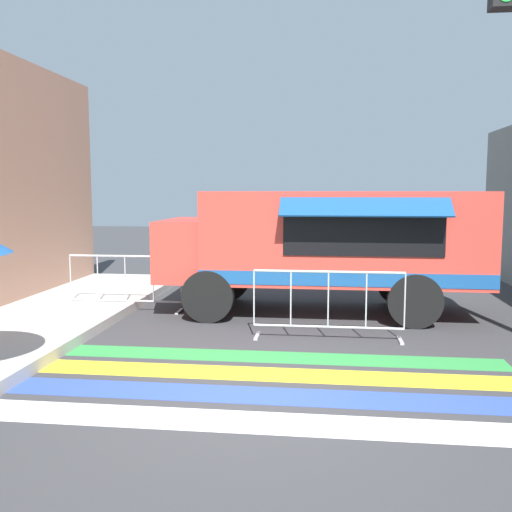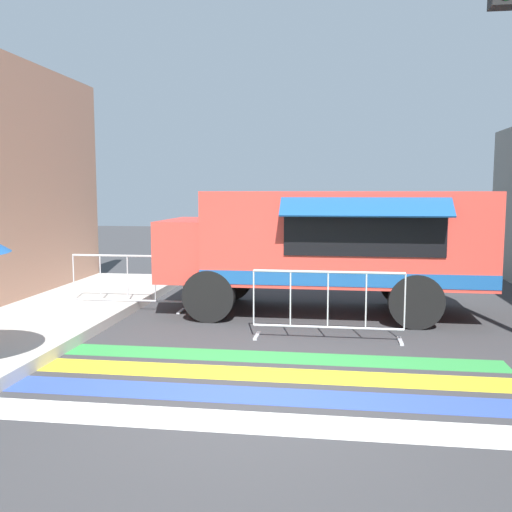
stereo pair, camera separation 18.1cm
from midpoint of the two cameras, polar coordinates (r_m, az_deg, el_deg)
The scene contains 5 objects.
ground_plane at distance 6.57m, azimuth 0.43°, elevation -14.12°, with size 60.00×60.00×0.00m, color #38383A.
crosswalk_painted at distance 7.03m, azimuth 0.98°, elevation -12.68°, with size 6.40×2.84×0.01m.
food_truck at distance 10.81m, azimuth 6.91°, elevation 1.61°, with size 5.95×2.71×2.31m.
barricade_front at distance 8.98m, azimuth 7.77°, elevation -4.89°, with size 2.36×0.44×1.09m.
barricade_side at distance 11.33m, azimuth -12.26°, elevation -2.62°, with size 2.24×0.44×1.09m.
Camera 2 is at (0.91, -6.08, 2.32)m, focal length 40.00 mm.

